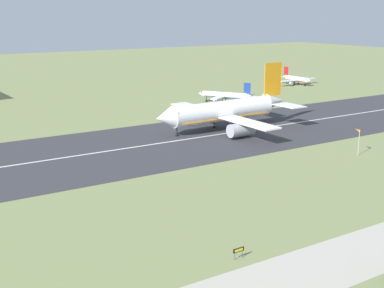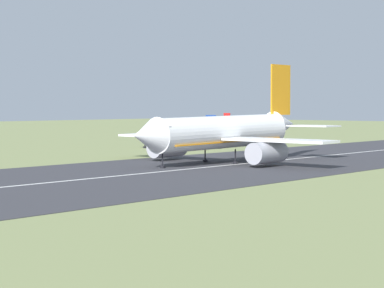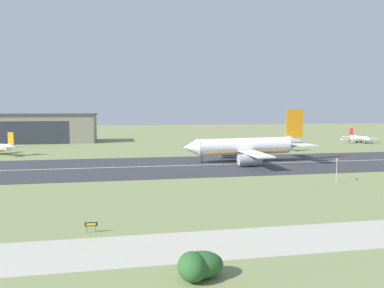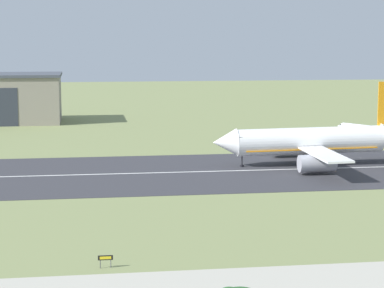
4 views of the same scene
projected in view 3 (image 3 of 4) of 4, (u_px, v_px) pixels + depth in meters
ground_plane at (165, 205)px, 69.40m from camera, size 728.68×728.68×0.00m
runway_strip at (147, 167)px, 116.58m from camera, size 488.68×44.32×0.06m
runway_centreline at (147, 166)px, 116.58m from camera, size 439.81×0.70×0.01m
taxiway_road at (183, 246)px, 48.60m from camera, size 366.51×10.98×0.05m
hangar_building at (35, 128)px, 201.11m from camera, size 63.64×23.78×15.69m
airplane_landing at (245, 147)px, 126.58m from camera, size 43.46×44.92×17.76m
airplane_parked_west at (276, 143)px, 166.62m from camera, size 17.12×20.15×7.80m
airplane_parked_east at (359, 138)px, 199.22m from camera, size 22.06×17.10×7.59m
shrub_clump at (197, 266)px, 39.21m from camera, size 4.98×4.22×2.99m
windsock_pole at (336, 160)px, 91.52m from camera, size 1.55×2.48×6.00m
runway_sign at (91, 225)px, 53.93m from camera, size 1.78×0.13×1.55m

